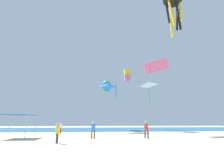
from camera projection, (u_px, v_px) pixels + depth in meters
The scene contains 13 objects.
ground at pixel (82, 141), 16.99m from camera, with size 110.00×110.00×0.10m, color beige.
ocean_strip at pixel (90, 129), 42.27m from camera, with size 110.00×23.39×0.03m, color #28608C.
canopy_tent at pixel (19, 116), 20.22m from camera, with size 3.27×3.16×2.65m.
person_near_tent at pixel (61, 127), 27.62m from camera, with size 0.42×0.47×1.77m.
person_leftmost at pixel (93, 128), 19.11m from camera, with size 0.45×0.45×1.87m.
person_central at pixel (146, 128), 19.52m from camera, with size 0.45×0.45×1.88m.
person_rightmost at pixel (58, 131), 15.16m from camera, with size 0.42×0.47×1.78m.
kite_octopus_black at pixel (173, 1), 26.00m from camera, with size 3.78×3.78×6.88m.
kite_delta_blue at pixel (108, 85), 33.91m from camera, with size 4.33×4.36×3.51m.
kite_inflatable_teal at pixel (107, 86), 41.16m from camera, with size 3.43×7.95×2.98m.
kite_diamond_white at pixel (149, 86), 37.01m from camera, with size 4.02×4.01×4.23m.
kite_box_yellow at pixel (127, 75), 46.35m from camera, with size 1.61×1.81×3.30m.
kite_parafoil_pink at pixel (157, 66), 29.44m from camera, with size 5.49×3.09×3.65m.
Camera 1 is at (1.27, -18.27, 1.87)m, focal length 27.22 mm.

